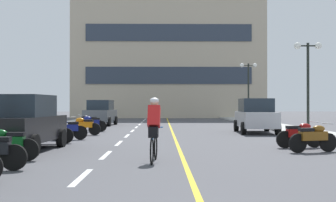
{
  "coord_description": "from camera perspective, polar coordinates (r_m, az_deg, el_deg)",
  "views": [
    {
      "loc": [
        -0.35,
        -3.13,
        1.51
      ],
      "look_at": [
        -0.05,
        16.99,
        1.67
      ],
      "focal_mm": 47.08,
      "sensor_mm": 36.0,
      "label": 1
    }
  ],
  "objects": [
    {
      "name": "motorcycle_6",
      "position": [
        17.51,
        -14.93,
        -3.82
      ],
      "size": [
        1.7,
        0.6,
        0.92
      ],
      "color": "black",
      "rests_on": "ground"
    },
    {
      "name": "lane_dash_10",
      "position": [
        45.19,
        -2.95,
        -2.36
      ],
      "size": [
        0.14,
        2.2,
        0.01
      ],
      "primitive_type": "cube",
      "color": "silver",
      "rests_on": "ground"
    },
    {
      "name": "lane_dash_8",
      "position": [
        37.2,
        -3.4,
        -2.77
      ],
      "size": [
        0.14,
        2.2,
        0.01
      ],
      "primitive_type": "cube",
      "color": "silver",
      "rests_on": "ground"
    },
    {
      "name": "motorcycle_4",
      "position": [
        14.61,
        18.31,
        -4.49
      ],
      "size": [
        1.67,
        0.71,
        0.92
      ],
      "color": "black",
      "rests_on": "ground"
    },
    {
      "name": "lane_dash_3",
      "position": [
        17.28,
        -6.37,
        -5.44
      ],
      "size": [
        0.14,
        2.2,
        0.01
      ],
      "primitive_type": "cube",
      "color": "silver",
      "rests_on": "ground"
    },
    {
      "name": "lane_dash_5",
      "position": [
        25.23,
        -4.62,
        -3.87
      ],
      "size": [
        0.14,
        2.2,
        0.01
      ],
      "primitive_type": "cube",
      "color": "silver",
      "rests_on": "ground"
    },
    {
      "name": "centre_line_yellow",
      "position": [
        27.18,
        0.41,
        -3.62
      ],
      "size": [
        0.12,
        66.0,
        0.01
      ],
      "primitive_type": "cube",
      "color": "gold",
      "rests_on": "ground"
    },
    {
      "name": "motorcycle_5",
      "position": [
        15.96,
        16.71,
        -4.15
      ],
      "size": [
        1.69,
        0.6,
        0.92
      ],
      "color": "black",
      "rests_on": "ground"
    },
    {
      "name": "motorcycle_7",
      "position": [
        19.12,
        -12.97,
        -3.54
      ],
      "size": [
        1.66,
        0.75,
        0.92
      ],
      "color": "black",
      "rests_on": "ground"
    },
    {
      "name": "lane_dash_9",
      "position": [
        41.19,
        -3.16,
        -2.54
      ],
      "size": [
        0.14,
        2.2,
        0.01
      ],
      "primitive_type": "cube",
      "color": "silver",
      "rests_on": "ground"
    },
    {
      "name": "parked_car_near",
      "position": [
        15.0,
        -18.27,
        -2.69
      ],
      "size": [
        2.13,
        4.3,
        1.82
      ],
      "color": "black",
      "rests_on": "ground"
    },
    {
      "name": "street_lamp_mid",
      "position": [
        24.18,
        17.67,
        4.43
      ],
      "size": [
        1.46,
        0.36,
        4.64
      ],
      "color": "black",
      "rests_on": "curb_right"
    },
    {
      "name": "lane_dash_1",
      "position": [
        9.4,
        -11.14,
        -9.65
      ],
      "size": [
        0.14,
        2.2,
        0.01
      ],
      "primitive_type": "cube",
      "color": "silver",
      "rests_on": "ground"
    },
    {
      "name": "curb_left",
      "position": [
        28.02,
        -15.04,
        -3.4
      ],
      "size": [
        2.4,
        72.0,
        0.12
      ],
      "primitive_type": "cube",
      "color": "#A8A8A3",
      "rests_on": "ground"
    },
    {
      "name": "motorcycle_8",
      "position": [
        22.0,
        -10.87,
        -3.14
      ],
      "size": [
        1.69,
        0.61,
        0.92
      ],
      "color": "black",
      "rests_on": "ground"
    },
    {
      "name": "motorcycle_9",
      "position": [
        24.65,
        -9.94,
        -2.85
      ],
      "size": [
        1.7,
        0.6,
        0.92
      ],
      "color": "black",
      "rests_on": "ground"
    },
    {
      "name": "parked_car_mid",
      "position": [
        23.76,
        11.29,
        -1.87
      ],
      "size": [
        2.06,
        4.26,
        1.82
      ],
      "color": "black",
      "rests_on": "ground"
    },
    {
      "name": "parked_car_far",
      "position": [
        32.01,
        -8.71,
        -1.51
      ],
      "size": [
        2.12,
        4.3,
        1.82
      ],
      "color": "black",
      "rests_on": "ground"
    },
    {
      "name": "lane_dash_2",
      "position": [
        13.32,
        -8.04,
        -6.93
      ],
      "size": [
        0.14,
        2.2,
        0.01
      ],
      "primitive_type": "cube",
      "color": "silver",
      "rests_on": "ground"
    },
    {
      "name": "cyclist_rider",
      "position": [
        11.58,
        -1.84,
        -3.52
      ],
      "size": [
        0.42,
        1.77,
        1.71
      ],
      "color": "black",
      "rests_on": "ground"
    },
    {
      "name": "lane_dash_11",
      "position": [
        49.18,
        -2.78,
        -2.2
      ],
      "size": [
        0.14,
        2.2,
        0.01
      ],
      "primitive_type": "cube",
      "color": "silver",
      "rests_on": "ground"
    },
    {
      "name": "street_lamp_far",
      "position": [
        38.07,
        10.37,
        2.91
      ],
      "size": [
        1.46,
        0.36,
        4.91
      ],
      "color": "black",
      "rests_on": "curb_right"
    },
    {
      "name": "office_building",
      "position": [
        52.34,
        0.04,
        6.47
      ],
      "size": [
        21.66,
        7.75,
        15.64
      ],
      "color": "#BCAD93",
      "rests_on": "ground"
    },
    {
      "name": "curb_right",
      "position": [
        28.2,
        14.7,
        -3.38
      ],
      "size": [
        2.4,
        72.0,
        0.12
      ],
      "primitive_type": "cube",
      "color": "#A8A8A3",
      "rests_on": "ground"
    },
    {
      "name": "lane_dash_6",
      "position": [
        29.22,
        -4.1,
        -3.4
      ],
      "size": [
        0.14,
        2.2,
        0.01
      ],
      "primitive_type": "cube",
      "color": "silver",
      "rests_on": "ground"
    },
    {
      "name": "ground_plane",
      "position": [
        24.18,
        -0.03,
        -4.03
      ],
      "size": [
        140.0,
        140.0,
        0.0
      ],
      "primitive_type": "plane",
      "color": "#47474C"
    },
    {
      "name": "lane_dash_7",
      "position": [
        33.21,
        -3.71,
        -3.05
      ],
      "size": [
        0.14,
        2.2,
        0.01
      ],
      "primitive_type": "cube",
      "color": "silver",
      "rests_on": "ground"
    },
    {
      "name": "motorcycle_3",
      "position": [
        12.46,
        -20.21,
        -5.19
      ],
      "size": [
        1.7,
        0.6,
        0.92
      ],
      "color": "black",
      "rests_on": "ground"
    },
    {
      "name": "lane_dash_4",
      "position": [
        21.25,
        -5.33,
        -4.51
      ],
      "size": [
        0.14,
        2.2,
        0.01
      ],
      "primitive_type": "cube",
      "color": "silver",
      "rests_on": "ground"
    },
    {
      "name": "motorcycle_10",
      "position": [
        26.55,
        -10.28,
        -2.68
      ],
      "size": [
        1.66,
        0.72,
        0.92
      ],
      "color": "black",
      "rests_on": "ground"
    }
  ]
}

